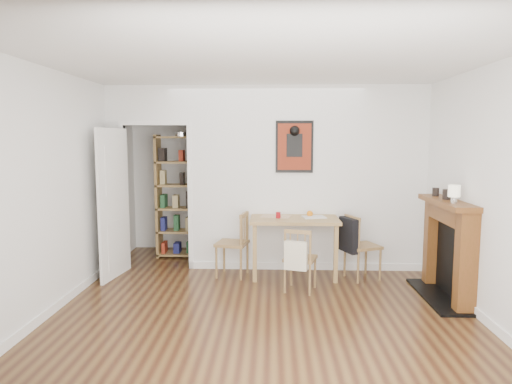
{
  "coord_description": "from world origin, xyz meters",
  "views": [
    {
      "loc": [
        0.1,
        -5.02,
        1.86
      ],
      "look_at": [
        -0.11,
        0.6,
        1.2
      ],
      "focal_mm": 32.0,
      "sensor_mm": 36.0,
      "label": 1
    }
  ],
  "objects_px": {
    "red_glass": "(278,215)",
    "ceramic_jar_b": "(436,192)",
    "bookshelf": "(183,197)",
    "orange_fruit": "(310,214)",
    "chair_front": "(300,259)",
    "ceramic_jar_a": "(447,194)",
    "chair_right": "(361,246)",
    "notebook": "(314,217)",
    "fireplace": "(449,246)",
    "chair_left": "(232,244)",
    "dining_table": "(294,225)",
    "mantel_lamp": "(454,192)"
  },
  "relations": [
    {
      "from": "red_glass",
      "to": "ceramic_jar_b",
      "type": "height_order",
      "value": "ceramic_jar_b"
    },
    {
      "from": "bookshelf",
      "to": "orange_fruit",
      "type": "xyz_separation_m",
      "value": [
        1.92,
        -0.91,
        -0.11
      ]
    },
    {
      "from": "chair_front",
      "to": "ceramic_jar_a",
      "type": "distance_m",
      "value": 1.87
    },
    {
      "from": "chair_right",
      "to": "notebook",
      "type": "distance_m",
      "value": 0.73
    },
    {
      "from": "chair_right",
      "to": "fireplace",
      "type": "bearing_deg",
      "value": -38.45
    },
    {
      "from": "chair_front",
      "to": "notebook",
      "type": "distance_m",
      "value": 0.79
    },
    {
      "from": "chair_left",
      "to": "notebook",
      "type": "bearing_deg",
      "value": 2.65
    },
    {
      "from": "fireplace",
      "to": "notebook",
      "type": "height_order",
      "value": "fireplace"
    },
    {
      "from": "orange_fruit",
      "to": "ceramic_jar_a",
      "type": "height_order",
      "value": "ceramic_jar_a"
    },
    {
      "from": "dining_table",
      "to": "bookshelf",
      "type": "relative_size",
      "value": 0.61
    },
    {
      "from": "red_glass",
      "to": "bookshelf",
      "type": "bearing_deg",
      "value": 145.32
    },
    {
      "from": "ceramic_jar_b",
      "to": "fireplace",
      "type": "bearing_deg",
      "value": -80.55
    },
    {
      "from": "chair_left",
      "to": "mantel_lamp",
      "type": "bearing_deg",
      "value": -22.88
    },
    {
      "from": "chair_right",
      "to": "ceramic_jar_a",
      "type": "distance_m",
      "value": 1.32
    },
    {
      "from": "chair_front",
      "to": "chair_right",
      "type": "bearing_deg",
      "value": 31.78
    },
    {
      "from": "bookshelf",
      "to": "notebook",
      "type": "distance_m",
      "value": 2.21
    },
    {
      "from": "chair_right",
      "to": "mantel_lamp",
      "type": "xyz_separation_m",
      "value": [
        0.79,
        -0.99,
        0.84
      ]
    },
    {
      "from": "chair_left",
      "to": "dining_table",
      "type": "bearing_deg",
      "value": 3.38
    },
    {
      "from": "chair_front",
      "to": "mantel_lamp",
      "type": "bearing_deg",
      "value": -16.05
    },
    {
      "from": "dining_table",
      "to": "chair_right",
      "type": "distance_m",
      "value": 0.93
    },
    {
      "from": "chair_right",
      "to": "notebook",
      "type": "xyz_separation_m",
      "value": [
        -0.62,
        0.12,
        0.36
      ]
    },
    {
      "from": "red_glass",
      "to": "ceramic_jar_b",
      "type": "bearing_deg",
      "value": -12.03
    },
    {
      "from": "chair_right",
      "to": "mantel_lamp",
      "type": "distance_m",
      "value": 1.52
    },
    {
      "from": "bookshelf",
      "to": "fireplace",
      "type": "distance_m",
      "value": 3.92
    },
    {
      "from": "ceramic_jar_a",
      "to": "ceramic_jar_b",
      "type": "height_order",
      "value": "ceramic_jar_a"
    },
    {
      "from": "chair_right",
      "to": "ceramic_jar_b",
      "type": "relative_size",
      "value": 8.35
    },
    {
      "from": "fireplace",
      "to": "notebook",
      "type": "xyz_separation_m",
      "value": [
        -1.5,
        0.82,
        0.19
      ]
    },
    {
      "from": "orange_fruit",
      "to": "ceramic_jar_a",
      "type": "bearing_deg",
      "value": -29.1
    },
    {
      "from": "chair_left",
      "to": "ceramic_jar_a",
      "type": "relative_size",
      "value": 7.36
    },
    {
      "from": "chair_front",
      "to": "chair_left",
      "type": "bearing_deg",
      "value": 146.21
    },
    {
      "from": "dining_table",
      "to": "chair_left",
      "type": "height_order",
      "value": "chair_left"
    },
    {
      "from": "chair_right",
      "to": "ceramic_jar_a",
      "type": "bearing_deg",
      "value": -37.93
    },
    {
      "from": "chair_right",
      "to": "chair_front",
      "type": "xyz_separation_m",
      "value": [
        -0.84,
        -0.52,
        -0.05
      ]
    },
    {
      "from": "chair_right",
      "to": "red_glass",
      "type": "xyz_separation_m",
      "value": [
        -1.1,
        0.06,
        0.4
      ]
    },
    {
      "from": "chair_front",
      "to": "red_glass",
      "type": "distance_m",
      "value": 0.78
    },
    {
      "from": "dining_table",
      "to": "chair_front",
      "type": "xyz_separation_m",
      "value": [
        0.04,
        -0.64,
        -0.3
      ]
    },
    {
      "from": "chair_front",
      "to": "red_glass",
      "type": "bearing_deg",
      "value": 114.12
    },
    {
      "from": "bookshelf",
      "to": "chair_front",
      "type": "bearing_deg",
      "value": -42.7
    },
    {
      "from": "dining_table",
      "to": "fireplace",
      "type": "height_order",
      "value": "fireplace"
    },
    {
      "from": "ceramic_jar_b",
      "to": "dining_table",
      "type": "bearing_deg",
      "value": 164.71
    },
    {
      "from": "bookshelf",
      "to": "fireplace",
      "type": "bearing_deg",
      "value": -27.32
    },
    {
      "from": "chair_front",
      "to": "dining_table",
      "type": "bearing_deg",
      "value": 93.89
    },
    {
      "from": "dining_table",
      "to": "orange_fruit",
      "type": "xyz_separation_m",
      "value": [
        0.21,
        0.07,
        0.14
      ]
    },
    {
      "from": "chair_left",
      "to": "chair_right",
      "type": "relative_size",
      "value": 1.02
    },
    {
      "from": "chair_left",
      "to": "chair_right",
      "type": "height_order",
      "value": "chair_left"
    },
    {
      "from": "chair_right",
      "to": "ceramic_jar_b",
      "type": "distance_m",
      "value": 1.17
    },
    {
      "from": "bookshelf",
      "to": "notebook",
      "type": "bearing_deg",
      "value": -26.27
    },
    {
      "from": "bookshelf",
      "to": "orange_fruit",
      "type": "relative_size",
      "value": 22.89
    },
    {
      "from": "chair_left",
      "to": "ceramic_jar_b",
      "type": "height_order",
      "value": "ceramic_jar_b"
    },
    {
      "from": "dining_table",
      "to": "bookshelf",
      "type": "xyz_separation_m",
      "value": [
        -1.71,
        0.98,
        0.24
      ]
    }
  ]
}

